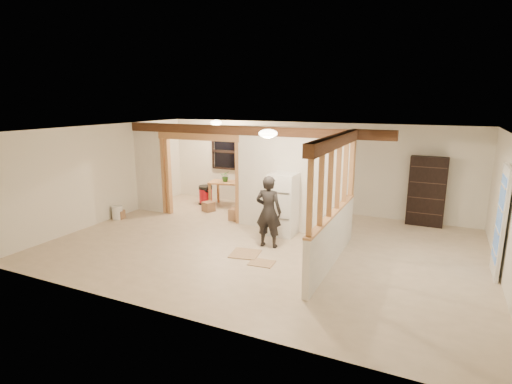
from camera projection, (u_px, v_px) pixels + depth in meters
The scene contains 30 objects.
floor at pixel (264, 245), 8.76m from camera, with size 9.00×6.50×0.01m, color beige.
ceiling at pixel (264, 130), 8.19m from camera, with size 9.00×6.50×0.01m, color white.
wall_back at pixel (310, 167), 11.35m from camera, with size 9.00×0.01×2.50m, color silver.
wall_front at pixel (171, 235), 5.60m from camera, with size 9.00×0.01×2.50m, color silver.
wall_left at pixel (105, 173), 10.32m from camera, with size 0.01×6.50×2.50m, color silver.
wall_right at pixel (511, 214), 6.62m from camera, with size 0.01×6.50×2.50m, color silver.
partition_left_stub at pixel (149, 168), 11.20m from camera, with size 0.90×0.12×2.50m, color white.
partition_center at pixel (292, 180), 9.45m from camera, with size 2.80×0.12×2.50m, color white.
doorway_frame at pixel (199, 178), 10.55m from camera, with size 2.46×0.14×2.20m, color #B9814E.
header_beam_back at pixel (247, 131), 9.69m from camera, with size 7.00×0.18×0.22m, color #502F1B.
header_beam_right at pixel (336, 141), 7.21m from camera, with size 0.18×3.30×0.22m, color #502F1B.
pony_wall at pixel (332, 239), 7.63m from camera, with size 0.12×3.20×1.00m, color white.
stud_partition at pixel (334, 180), 7.37m from camera, with size 0.14×3.20×1.32m, color #B9814E.
window_back at pixel (228, 152), 12.28m from camera, with size 1.12×0.10×1.10m, color black.
french_door at pixel (501, 222), 7.07m from camera, with size 0.12×0.86×2.00m, color white.
ceiling_dome_main at pixel (268, 133), 7.63m from camera, with size 0.36×0.36×0.16m, color #FFEABF.
ceiling_dome_util at pixel (216, 123), 11.26m from camera, with size 0.32×0.32×0.14m, color #FFEABF.
hanging_bulb at pixel (219, 136), 10.50m from camera, with size 0.07×0.07×0.07m, color #FFD88C.
refrigerator at pixel (283, 204), 9.29m from camera, with size 0.60×0.58×1.46m, color silver.
woman at pixel (269, 212), 8.50m from camera, with size 0.57×0.37×1.57m, color black.
work_table at pixel (230, 194), 11.86m from camera, with size 1.19×0.59×0.75m, color #B9814E.
potted_plant at pixel (226, 176), 11.76m from camera, with size 0.29×0.25×0.32m, color #386A2E.
shop_vac at pixel (206, 195), 12.13m from camera, with size 0.45×0.45×0.58m, color #B10D18.
bookshelf at pixel (427, 191), 9.96m from camera, with size 0.88×0.29×1.75m, color black.
bucket at pixel (117, 213), 10.62m from camera, with size 0.28×0.28×0.35m, color white.
box_util_a at pixel (237, 214), 10.54m from camera, with size 0.36×0.31×0.31m, color #956A48.
box_util_b at pixel (209, 207), 11.39m from camera, with size 0.29×0.29×0.27m, color #956A48.
box_front at pixel (119, 215), 10.68m from camera, with size 0.27×0.22×0.22m, color #956A48.
floor_panel_near at pixel (245, 254), 8.23m from camera, with size 0.57×0.57×0.02m, color tan.
floor_panel_far at pixel (262, 263), 7.77m from camera, with size 0.48×0.38×0.02m, color tan.
Camera 1 is at (3.34, -7.57, 3.11)m, focal length 28.00 mm.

